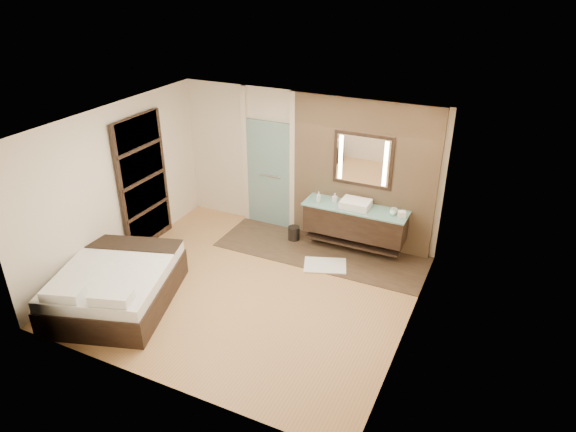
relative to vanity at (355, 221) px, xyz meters
The scene contains 15 objects.
floor 2.29m from the vanity, 119.83° to the right, with size 5.00×5.00×0.00m, color #A37B44.
tile_strip 0.83m from the vanity, 147.54° to the right, with size 3.80×1.30×0.01m, color #35281D.
stone_wall 0.82m from the vanity, 90.00° to the left, with size 2.60×0.08×2.70m, color tan.
vanity is the anchor object (origin of this frame).
mirror_unit 1.10m from the vanity, 90.00° to the left, with size 1.06×0.04×0.96m.
frosted_door 1.95m from the vanity, behind, with size 1.10×0.12×2.70m.
shoji_partition 3.82m from the vanity, 159.50° to the right, with size 0.06×1.20×2.40m.
bed 4.13m from the vanity, 131.78° to the right, with size 2.11×2.37×0.76m.
bath_mat 0.97m from the vanity, 108.91° to the right, with size 0.72×0.50×0.02m, color white.
waste_bin 1.22m from the vanity, behind, with size 0.22×0.22×0.27m, color black.
tissue_box 0.89m from the vanity, ahead, with size 0.12×0.12×0.10m, color white.
soap_bottle_a 0.77m from the vanity, behind, with size 0.08×0.08×0.20m, color silver.
soap_bottle_b 0.55m from the vanity, behind, with size 0.08×0.08×0.17m, color #B2B2B2.
soap_bottle_c 0.75m from the vanity, ahead, with size 0.11×0.11×0.14m, color #C0F2F1.
cup 0.74m from the vanity, ahead, with size 0.12×0.12×0.10m, color silver.
Camera 1 is at (3.47, -5.90, 4.75)m, focal length 32.00 mm.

